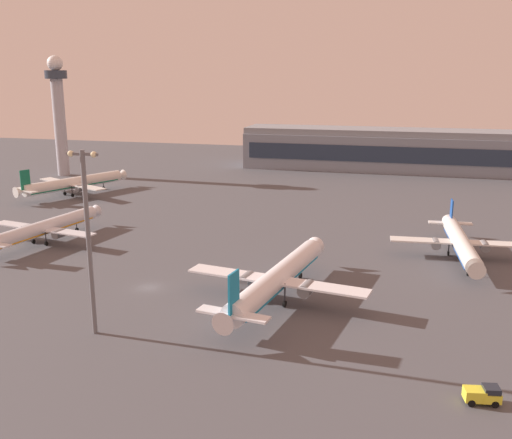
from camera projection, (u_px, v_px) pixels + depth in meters
The scene contains 9 objects.
ground_plane at pixel (149, 288), 106.00m from camera, with size 416.00×416.00×0.00m, color #4C4C51.
terminal_building at pixel (418, 151), 228.74m from camera, with size 137.28×22.40×16.40m.
control_tower at pixel (59, 108), 215.63m from camera, with size 8.00×8.00×44.21m.
airplane_mid_apron at pixel (277, 279), 98.86m from camera, with size 32.38×41.43×10.65m.
airplane_near_gate at pixel (44, 228), 133.17m from camera, with size 28.17×36.03×9.27m.
airplane_terminal_side at pixel (460, 242), 121.62m from camera, with size 28.89×37.09×9.51m.
airplane_taxiway_distant at pixel (73, 183), 184.82m from camera, with size 29.58×37.44×10.18m.
maintenance_van at pixel (483, 394), 68.66m from camera, with size 4.42×2.66×2.25m.
apron_light_east at pixel (88, 233), 83.64m from camera, with size 4.80×0.90×27.73m.
Camera 1 is at (44.21, -91.44, 38.21)m, focal length 40.71 mm.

